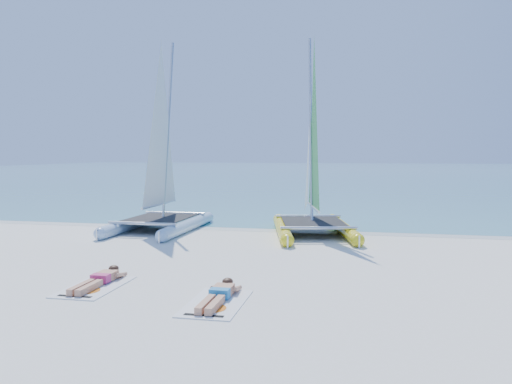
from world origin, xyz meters
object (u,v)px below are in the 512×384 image
catamaran_yellow (311,168)px  towel_b (216,303)px  catamaran_blue (161,171)px  sunbather_a (100,279)px  towel_a (95,287)px  sunbather_b (219,294)px

catamaran_yellow → towel_b: bearing=-108.3°
towel_b → catamaran_blue: bearing=118.6°
catamaran_blue → sunbather_a: (1.62, -7.29, -2.00)m
catamaran_blue → towel_b: size_ratio=3.84×
towel_a → sunbather_b: size_ratio=1.07×
sunbather_a → catamaran_blue: bearing=102.6°
towel_a → sunbather_b: bearing=-7.9°
towel_b → sunbather_b: bearing=90.0°
towel_a → sunbather_a: size_ratio=1.07×
towel_b → catamaran_yellow: bearing=83.9°
catamaran_yellow → sunbather_a: bearing=-127.3°
catamaran_blue → sunbather_a: size_ratio=4.11×
catamaran_yellow → sunbather_b: catamaran_yellow is taller
sunbather_b → catamaran_yellow: bearing=83.8°
sunbather_b → sunbather_a: bearing=168.2°
catamaran_blue → catamaran_yellow: size_ratio=1.01×
catamaran_yellow → towel_a: catamaran_yellow is taller
towel_a → sunbather_a: bearing=90.0°
catamaran_yellow → towel_b: size_ratio=3.81×
catamaran_blue → sunbather_a: catamaran_blue is taller
towel_b → sunbather_a: bearing=164.5°
catamaran_yellow → towel_b: catamaran_yellow is taller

